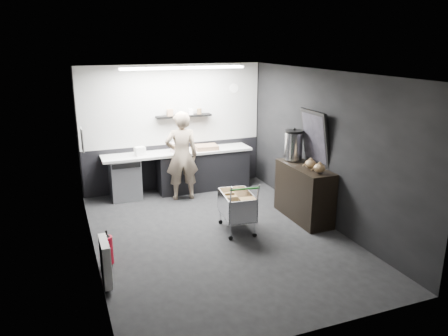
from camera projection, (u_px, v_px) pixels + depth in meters
name	position (u px, v px, depth m)	size (l,w,h in m)	color
floor	(218.00, 236.00, 7.38)	(5.50, 5.50, 0.00)	black
ceiling	(217.00, 73.00, 6.62)	(5.50, 5.50, 0.00)	silver
wall_back	(174.00, 128.00, 9.46)	(5.50, 5.50, 0.00)	black
wall_front	(310.00, 223.00, 4.54)	(5.50, 5.50, 0.00)	black
wall_left	(88.00, 172.00, 6.30)	(5.50, 5.50, 0.00)	black
wall_right	(324.00, 148.00, 7.69)	(5.50, 5.50, 0.00)	black
kitchen_wall_panel	(173.00, 105.00, 9.30)	(3.95, 0.02, 1.70)	#B8B8B4
dado_panel	(175.00, 166.00, 9.68)	(3.95, 0.02, 1.00)	black
floating_shelf	(184.00, 116.00, 9.34)	(1.20, 0.22, 0.04)	black
wall_clock	(234.00, 88.00, 9.69)	(0.20, 0.20, 0.03)	white
poster	(82.00, 140.00, 7.42)	(0.02, 0.30, 0.40)	white
poster_red_band	(82.00, 136.00, 7.40)	(0.01, 0.22, 0.10)	red
radiator	(105.00, 261.00, 5.80)	(0.10, 0.50, 0.60)	white
ceiling_strip	(184.00, 68.00, 8.28)	(2.40, 0.20, 0.04)	white
prep_counter	(185.00, 171.00, 9.46)	(3.20, 0.61, 0.90)	black
person	(182.00, 156.00, 8.86)	(0.67, 0.44, 1.83)	beige
shopping_cart	(237.00, 207.00, 7.47)	(0.59, 0.89, 0.92)	silver
sideboard	(304.00, 185.00, 7.97)	(0.57, 1.33, 1.99)	black
fire_extinguisher	(108.00, 249.00, 6.35)	(0.16, 0.16, 0.52)	red
cardboard_box	(206.00, 147.00, 9.45)	(0.47, 0.36, 0.09)	#A27856
pink_tub	(175.00, 147.00, 9.24)	(0.19, 0.19, 0.19)	beige
white_container	(140.00, 151.00, 8.93)	(0.20, 0.16, 0.18)	white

